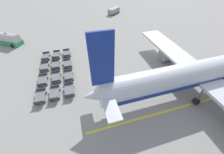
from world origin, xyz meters
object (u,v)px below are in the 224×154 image
object	(u,v)px
baggage_dolly_row_near_col_a	(46,57)
baggage_dolly_row_mid_a_col_c	(56,77)
baggage_dolly_row_mid_b_col_d	(69,90)
baggage_dolly_row_near_col_c	(43,80)
baggage_dolly_row_mid_b_col_b	(68,64)
service_van	(114,11)
baggage_dolly_row_mid_a_col_a	(56,55)
baggage_dolly_row_mid_a_col_d	(55,94)
baggage_dolly_row_mid_b_col_c	(69,76)
airplane	(207,71)
fuel_tanker_primary	(5,39)
baggage_dolly_row_mid_a_col_b	(56,65)
baggage_dolly_row_near_col_b	(45,67)
baggage_dolly_row_mid_b_col_a	(67,54)
baggage_dolly_row_near_col_d	(40,97)

from	to	relation	value
baggage_dolly_row_near_col_a	baggage_dolly_row_mid_a_col_c	bearing A→B (deg)	10.27
baggage_dolly_row_mid_b_col_d	baggage_dolly_row_mid_a_col_c	bearing A→B (deg)	-157.88
baggage_dolly_row_near_col_c	baggage_dolly_row_mid_b_col_b	world-z (taller)	same
service_van	baggage_dolly_row_mid_a_col_a	world-z (taller)	service_van
baggage_dolly_row_mid_a_col_d	baggage_dolly_row_mid_b_col_c	xyz separation A→B (m)	(-3.39, 2.72, 0.00)
baggage_dolly_row_near_col_c	baggage_dolly_row_mid_b_col_b	distance (m)	5.73
baggage_dolly_row_mid_a_col_d	baggage_dolly_row_mid_b_col_d	world-z (taller)	same
airplane	baggage_dolly_row_near_col_a	distance (m)	29.90
baggage_dolly_row_near_col_a	baggage_dolly_row_mid_b_col_b	world-z (taller)	same
baggage_dolly_row_mid_a_col_a	baggage_dolly_row_mid_a_col_d	distance (m)	11.48
baggage_dolly_row_near_col_a	airplane	bearing A→B (deg)	50.88
fuel_tanker_primary	baggage_dolly_row_mid_a_col_c	world-z (taller)	fuel_tanker_primary
fuel_tanker_primary	baggage_dolly_row_mid_a_col_b	bearing A→B (deg)	35.45
baggage_dolly_row_mid_a_col_b	baggage_dolly_row_near_col_a	bearing A→B (deg)	-156.94
baggage_dolly_row_mid_a_col_b	baggage_dolly_row_near_col_c	bearing A→B (deg)	-33.60
baggage_dolly_row_near_col_b	baggage_dolly_row_mid_a_col_c	xyz separation A→B (m)	(4.01, 1.79, 0.00)
baggage_dolly_row_mid_b_col_a	baggage_dolly_row_near_col_a	bearing A→B (deg)	-95.22
fuel_tanker_primary	baggage_dolly_row_mid_a_col_d	xyz separation A→B (m)	(22.39, 9.61, -0.78)
airplane	fuel_tanker_primary	distance (m)	43.57
baggage_dolly_row_mid_b_col_c	baggage_dolly_row_near_col_a	bearing A→B (deg)	-156.75
baggage_dolly_row_near_col_b	baggage_dolly_row_mid_a_col_b	size ratio (longest dim) A/B	1.00
baggage_dolly_row_near_col_b	service_van	bearing A→B (deg)	135.78
airplane	fuel_tanker_primary	xyz separation A→B (m)	(-29.59, -31.90, -2.23)
baggage_dolly_row_near_col_a	baggage_dolly_row_mid_b_col_d	distance (m)	12.14
baggage_dolly_row_mid_a_col_a	baggage_dolly_row_mid_a_col_d	world-z (taller)	same
baggage_dolly_row_mid_a_col_b	baggage_dolly_row_mid_b_col_c	xyz separation A→B (m)	(4.27, 1.85, 0.00)
fuel_tanker_primary	service_van	xyz separation A→B (m)	(-11.76, 34.07, -0.17)
fuel_tanker_primary	baggage_dolly_row_near_col_d	size ratio (longest dim) A/B	2.63
airplane	baggage_dolly_row_mid_a_col_d	xyz separation A→B (m)	(-7.20, -22.29, -3.01)
baggage_dolly_row_mid_a_col_a	baggage_dolly_row_near_col_c	bearing A→B (deg)	-21.50
baggage_dolly_row_mid_a_col_a	airplane	bearing A→B (deg)	48.41
baggage_dolly_row_mid_b_col_c	baggage_dolly_row_mid_b_col_b	bearing A→B (deg)	174.30
fuel_tanker_primary	service_van	size ratio (longest dim) A/B	1.63
fuel_tanker_primary	baggage_dolly_row_mid_a_col_d	distance (m)	24.38
baggage_dolly_row_mid_b_col_a	baggage_dolly_row_mid_b_col_d	xyz separation A→B (m)	(11.36, -1.27, 0.00)
baggage_dolly_row_near_col_d	airplane	bearing A→B (deg)	73.29
fuel_tanker_primary	baggage_dolly_row_near_col_c	xyz separation A→B (m)	(18.48, 7.99, -0.78)
fuel_tanker_primary	baggage_dolly_row_near_col_d	xyz separation A→B (m)	(22.27, 7.53, -0.78)
airplane	baggage_dolly_row_mid_b_col_c	world-z (taller)	airplane
baggage_dolly_row_near_col_b	baggage_dolly_row_near_col_d	distance (m)	7.75
airplane	baggage_dolly_row_mid_b_col_d	distance (m)	21.45
baggage_dolly_row_near_col_c	baggage_dolly_row_near_col_d	distance (m)	3.82
baggage_dolly_row_near_col_c	baggage_dolly_row_mid_b_col_b	size ratio (longest dim) A/B	1.01
fuel_tanker_primary	baggage_dolly_row_near_col_d	world-z (taller)	fuel_tanker_primary
fuel_tanker_primary	baggage_dolly_row_mid_b_col_c	xyz separation A→B (m)	(19.00, 12.33, -0.78)
airplane	baggage_dolly_row_mid_b_col_c	xyz separation A→B (m)	(-10.59, -19.57, -3.01)
baggage_dolly_row_near_col_a	baggage_dolly_row_mid_a_col_a	bearing A→B (deg)	85.47
baggage_dolly_row_near_col_c	baggage_dolly_row_mid_b_col_a	distance (m)	8.90
service_van	baggage_dolly_row_mid_a_col_a	size ratio (longest dim) A/B	1.60
baggage_dolly_row_near_col_c	baggage_dolly_row_mid_b_col_d	distance (m)	5.63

